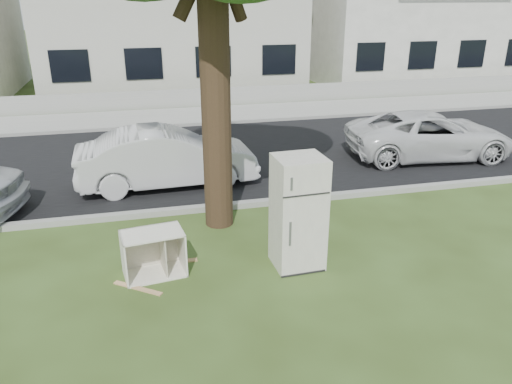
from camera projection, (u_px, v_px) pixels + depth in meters
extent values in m
plane|color=#2F4017|center=(262.00, 266.00, 8.22)|extent=(120.00, 120.00, 0.00)
cube|color=black|center=(208.00, 157.00, 13.63)|extent=(120.00, 7.00, 0.01)
cube|color=gray|center=(233.00, 208.00, 10.43)|extent=(120.00, 0.18, 0.12)
cube|color=gray|center=(193.00, 126.00, 16.84)|extent=(120.00, 0.18, 0.12)
cube|color=gray|center=(188.00, 116.00, 18.14)|extent=(120.00, 2.80, 0.01)
cube|color=gray|center=(183.00, 98.00, 19.46)|extent=(120.00, 0.15, 0.70)
cylinder|color=black|center=(215.00, 90.00, 8.79)|extent=(0.54, 0.54, 5.20)
cube|color=beige|center=(168.00, 6.00, 22.67)|extent=(11.00, 8.00, 7.20)
cube|color=white|center=(406.00, 11.00, 25.39)|extent=(10.00, 8.00, 6.60)
cube|color=silver|center=(298.00, 213.00, 7.95)|extent=(0.80, 0.74, 1.86)
cube|color=white|center=(153.00, 254.00, 7.86)|extent=(1.02, 0.71, 0.74)
cube|color=#AB8553|center=(162.00, 263.00, 8.28)|extent=(1.18, 0.12, 0.02)
cube|color=tan|center=(138.00, 288.00, 7.59)|extent=(0.73, 0.58, 0.02)
cube|color=tan|center=(160.00, 265.00, 8.24)|extent=(0.49, 0.81, 0.02)
imported|color=beige|center=(167.00, 157.00, 11.45)|extent=(4.14, 1.59, 1.34)
imported|color=silver|center=(430.00, 135.00, 13.45)|extent=(4.64, 2.52, 1.23)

